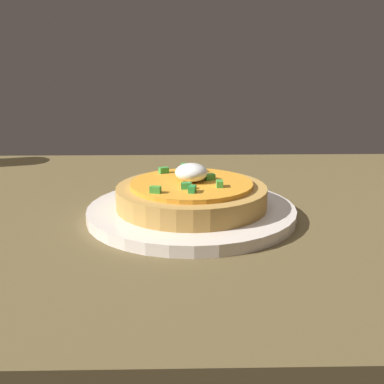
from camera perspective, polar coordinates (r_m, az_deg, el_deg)
The scene contains 3 objects.
dining_table at distance 70.00cm, azimuth -0.13°, elevation -2.75°, with size 126.12×72.36×2.25cm, color brown.
plate at distance 65.77cm, azimuth -0.00°, elevation -2.29°, with size 27.18×27.18×1.48cm, color silver.
pizza at distance 65.06cm, azimuth -0.02°, elevation -0.26°, with size 19.57×19.57×5.67cm.
Camera 1 is at (-1.31, -66.24, 23.74)cm, focal length 46.86 mm.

